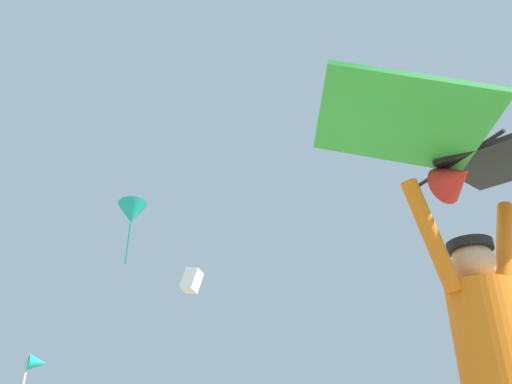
{
  "coord_description": "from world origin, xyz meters",
  "views": [
    {
      "loc": [
        -2.78,
        -1.66,
        0.57
      ],
      "look_at": [
        -0.31,
        1.68,
        2.75
      ],
      "focal_mm": 35.81,
      "sensor_mm": 36.0,
      "label": 1
    }
  ],
  "objects_px": {
    "kite_flyer_person": "(496,373)",
    "distant_kite_white_overhead_distant": "(192,280)",
    "held_stunt_kite": "(462,149)",
    "marker_flag": "(34,373)",
    "distant_kite_teal_high_right": "(132,213)"
  },
  "relations": [
    {
      "from": "kite_flyer_person",
      "to": "distant_kite_white_overhead_distant",
      "type": "bearing_deg",
      "value": 64.73
    },
    {
      "from": "held_stunt_kite",
      "to": "distant_kite_white_overhead_distant",
      "type": "distance_m",
      "value": 23.57
    },
    {
      "from": "kite_flyer_person",
      "to": "marker_flag",
      "type": "relative_size",
      "value": 0.99
    },
    {
      "from": "held_stunt_kite",
      "to": "distant_kite_teal_high_right",
      "type": "bearing_deg",
      "value": 75.83
    },
    {
      "from": "kite_flyer_person",
      "to": "distant_kite_teal_high_right",
      "type": "bearing_deg",
      "value": 75.82
    },
    {
      "from": "distant_kite_teal_high_right",
      "to": "marker_flag",
      "type": "height_order",
      "value": "distant_kite_teal_high_right"
    },
    {
      "from": "kite_flyer_person",
      "to": "held_stunt_kite",
      "type": "height_order",
      "value": "held_stunt_kite"
    },
    {
      "from": "distant_kite_white_overhead_distant",
      "to": "kite_flyer_person",
      "type": "bearing_deg",
      "value": -115.27
    },
    {
      "from": "distant_kite_teal_high_right",
      "to": "distant_kite_white_overhead_distant",
      "type": "bearing_deg",
      "value": 46.98
    },
    {
      "from": "distant_kite_white_overhead_distant",
      "to": "marker_flag",
      "type": "height_order",
      "value": "distant_kite_white_overhead_distant"
    },
    {
      "from": "held_stunt_kite",
      "to": "distant_kite_teal_high_right",
      "type": "distance_m",
      "value": 15.52
    },
    {
      "from": "distant_kite_teal_high_right",
      "to": "marker_flag",
      "type": "bearing_deg",
      "value": -119.27
    },
    {
      "from": "kite_flyer_person",
      "to": "distant_kite_teal_high_right",
      "type": "relative_size",
      "value": 0.85
    },
    {
      "from": "distant_kite_white_overhead_distant",
      "to": "distant_kite_teal_high_right",
      "type": "bearing_deg",
      "value": -133.02
    },
    {
      "from": "distant_kite_teal_high_right",
      "to": "distant_kite_white_overhead_distant",
      "type": "xyz_separation_m",
      "value": [
        6.15,
        6.59,
        0.51
      ]
    }
  ]
}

